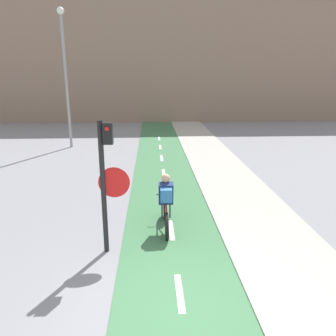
# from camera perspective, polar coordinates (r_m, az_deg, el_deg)

# --- Properties ---
(ground_plane) EXTENTS (120.00, 120.00, 0.00)m
(ground_plane) POSITION_cam_1_polar(r_m,az_deg,el_deg) (5.97, 2.48, -23.90)
(ground_plane) COLOR gray
(bike_lane) EXTENTS (2.39, 60.00, 0.02)m
(bike_lane) POSITION_cam_1_polar(r_m,az_deg,el_deg) (5.97, 2.47, -23.76)
(bike_lane) COLOR #3D7047
(bike_lane) RESTS_ON ground_plane
(sidewalk_strip) EXTENTS (2.40, 60.00, 0.05)m
(sidewalk_strip) POSITION_cam_1_polar(r_m,az_deg,el_deg) (6.59, 25.29, -20.99)
(sidewalk_strip) COLOR #A8A399
(sidewalk_strip) RESTS_ON ground_plane
(building_row_background) EXTENTS (60.00, 5.20, 10.10)m
(building_row_background) POSITION_cam_1_polar(r_m,az_deg,el_deg) (29.96, -2.13, 18.24)
(building_row_background) COLOR #89705B
(building_row_background) RESTS_ON ground_plane
(traffic_light_pole) EXTENTS (0.67, 0.26, 2.95)m
(traffic_light_pole) POSITION_cam_1_polar(r_m,az_deg,el_deg) (7.01, -10.65, -0.87)
(traffic_light_pole) COLOR black
(traffic_light_pole) RESTS_ON ground_plane
(street_lamp_far) EXTENTS (0.36, 0.36, 7.07)m
(street_lamp_far) POSITION_cam_1_polar(r_m,az_deg,el_deg) (18.50, -17.51, 16.67)
(street_lamp_far) COLOR gray
(street_lamp_far) RESTS_ON ground_plane
(cyclist_near) EXTENTS (0.46, 1.73, 1.49)m
(cyclist_near) POSITION_cam_1_polar(r_m,az_deg,el_deg) (8.25, -0.37, -6.25)
(cyclist_near) COLOR black
(cyclist_near) RESTS_ON ground_plane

